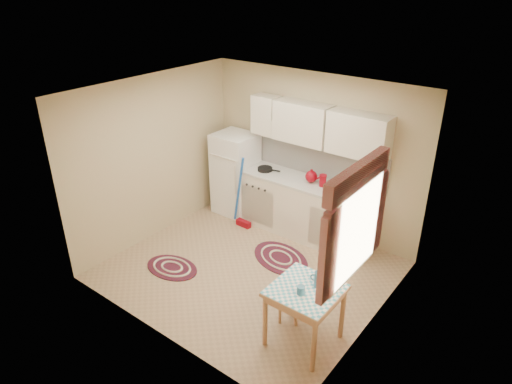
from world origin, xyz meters
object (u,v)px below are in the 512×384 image
fridge (236,174)px  stool (289,307)px  base_cabinets (299,207)px  table (304,315)px

fridge → stool: fridge is taller
fridge → base_cabinets: size_ratio=0.62×
fridge → stool: size_ratio=3.33×
stool → table: bearing=-28.6°
fridge → base_cabinets: bearing=2.3°
table → stool: 0.38m
fridge → base_cabinets: (1.26, 0.05, -0.26)m
table → stool: size_ratio=1.71×
fridge → stool: bearing=-37.9°
table → stool: (-0.30, 0.17, -0.15)m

